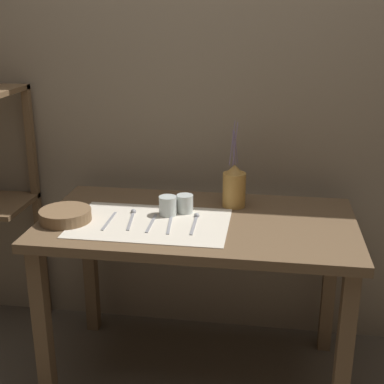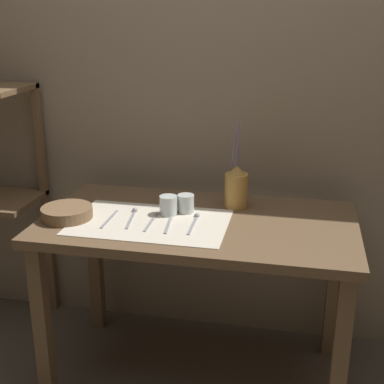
% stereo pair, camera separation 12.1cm
% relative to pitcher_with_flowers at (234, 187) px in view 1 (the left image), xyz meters
% --- Properties ---
extents(ground_plane, '(12.00, 12.00, 0.00)m').
position_rel_pitcher_with_flowers_xyz_m(ground_plane, '(-0.14, -0.18, -0.87)').
color(ground_plane, brown).
extents(stone_wall_back, '(7.00, 0.06, 2.40)m').
position_rel_pitcher_with_flowers_xyz_m(stone_wall_back, '(-0.14, 0.29, 0.33)').
color(stone_wall_back, gray).
rests_on(stone_wall_back, ground_plane).
extents(wooden_table, '(1.32, 0.71, 0.78)m').
position_rel_pitcher_with_flowers_xyz_m(wooden_table, '(-0.14, -0.18, -0.20)').
color(wooden_table, brown).
rests_on(wooden_table, ground_plane).
extents(linen_cloth, '(0.64, 0.41, 0.00)m').
position_rel_pitcher_with_flowers_xyz_m(linen_cloth, '(-0.32, -0.26, -0.09)').
color(linen_cloth, beige).
rests_on(linen_cloth, wooden_table).
extents(pitcher_with_flowers, '(0.10, 0.10, 0.39)m').
position_rel_pitcher_with_flowers_xyz_m(pitcher_with_flowers, '(0.00, 0.00, 0.00)').
color(pitcher_with_flowers, '#B7843D').
rests_on(pitcher_with_flowers, wooden_table).
extents(wooden_bowl, '(0.21, 0.21, 0.05)m').
position_rel_pitcher_with_flowers_xyz_m(wooden_bowl, '(-0.68, -0.29, -0.06)').
color(wooden_bowl, brown).
rests_on(wooden_bowl, wooden_table).
extents(glass_tumbler_near, '(0.08, 0.08, 0.08)m').
position_rel_pitcher_with_flowers_xyz_m(glass_tumbler_near, '(-0.27, -0.16, -0.05)').
color(glass_tumbler_near, silver).
rests_on(glass_tumbler_near, wooden_table).
extents(glass_tumbler_far, '(0.07, 0.07, 0.08)m').
position_rel_pitcher_with_flowers_xyz_m(glass_tumbler_far, '(-0.20, -0.12, -0.05)').
color(glass_tumbler_far, silver).
rests_on(glass_tumbler_far, wooden_table).
extents(knife_center, '(0.01, 0.20, 0.00)m').
position_rel_pitcher_with_flowers_xyz_m(knife_center, '(-0.50, -0.27, -0.09)').
color(knife_center, '#939399').
rests_on(knife_center, wooden_table).
extents(spoon_outer, '(0.05, 0.21, 0.02)m').
position_rel_pitcher_with_flowers_xyz_m(spoon_outer, '(-0.42, -0.20, -0.08)').
color(spoon_outer, '#939399').
rests_on(spoon_outer, wooden_table).
extents(fork_outer, '(0.02, 0.20, 0.00)m').
position_rel_pitcher_with_flowers_xyz_m(fork_outer, '(-0.32, -0.27, -0.09)').
color(fork_outer, '#939399').
rests_on(fork_outer, wooden_table).
extents(fork_inner, '(0.03, 0.20, 0.00)m').
position_rel_pitcher_with_flowers_xyz_m(fork_inner, '(-0.24, -0.27, -0.09)').
color(fork_inner, '#939399').
rests_on(fork_inner, wooden_table).
extents(spoon_inner, '(0.02, 0.21, 0.02)m').
position_rel_pitcher_with_flowers_xyz_m(spoon_inner, '(-0.14, -0.20, -0.08)').
color(spoon_inner, '#939399').
rests_on(spoon_inner, wooden_table).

